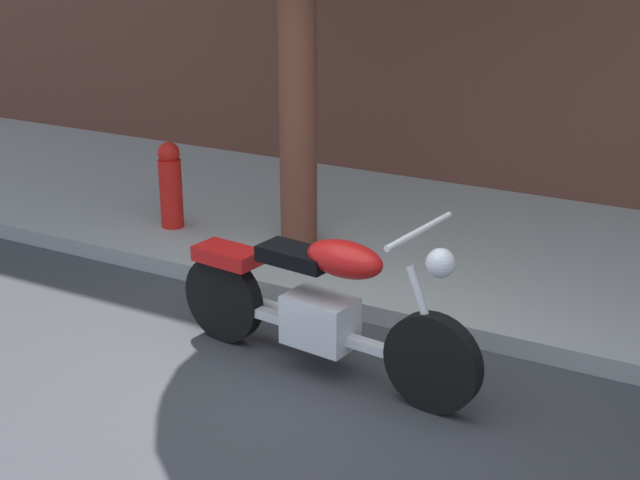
% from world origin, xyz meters
% --- Properties ---
extents(ground_plane, '(60.00, 60.00, 0.00)m').
position_xyz_m(ground_plane, '(0.00, 0.00, 0.00)').
color(ground_plane, '#38383D').
extents(sidewalk, '(24.41, 3.19, 0.14)m').
position_xyz_m(sidewalk, '(0.00, 2.84, 0.07)').
color(sidewalk, '#9C9C9C').
rests_on(sidewalk, ground).
extents(motorcycle, '(2.20, 0.70, 1.10)m').
position_xyz_m(motorcycle, '(0.02, 0.47, 0.46)').
color(motorcycle, black).
rests_on(motorcycle, ground).
extents(fire_hydrant, '(0.20, 0.20, 0.91)m').
position_xyz_m(fire_hydrant, '(-2.30, 1.94, 0.46)').
color(fire_hydrant, red).
rests_on(fire_hydrant, ground).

